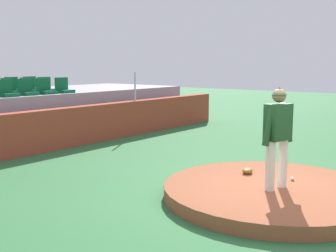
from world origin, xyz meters
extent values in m
plane|color=#316E3B|center=(0.00, 0.00, 0.00)|extent=(60.00, 60.00, 0.00)
cylinder|color=#965033|center=(0.00, 0.00, 0.12)|extent=(4.00, 4.00, 0.23)
cylinder|color=silver|center=(-0.30, -0.09, 0.68)|extent=(0.17, 0.17, 0.89)
cylinder|color=silver|center=(0.05, -0.17, 0.68)|extent=(0.17, 0.17, 0.89)
cube|color=#1E4723|center=(-0.12, -0.13, 1.45)|extent=(0.55, 0.37, 0.65)
cylinder|color=#1E4723|center=(-0.38, -0.07, 1.41)|extent=(0.29, 0.17, 0.73)
cylinder|color=#1E4723|center=(0.13, -0.19, 1.41)|extent=(0.32, 0.18, 0.73)
sphere|color=#8C6647|center=(-0.12, -0.13, 1.91)|extent=(0.25, 0.25, 0.25)
cone|color=#1E4723|center=(-0.12, -0.13, 2.00)|extent=(0.34, 0.34, 0.14)
sphere|color=white|center=(0.59, -0.16, 0.27)|extent=(0.07, 0.07, 0.07)
ellipsoid|color=brown|center=(0.53, 0.77, 0.29)|extent=(0.34, 0.26, 0.11)
cube|color=#9F3F2B|center=(0.00, 6.93, 0.59)|extent=(16.99, 0.40, 1.18)
cylinder|color=silver|center=(3.94, 6.93, 1.68)|extent=(0.06, 0.06, 1.01)
cube|color=#0F5A34|center=(-0.32, 7.98, 1.58)|extent=(0.48, 0.44, 0.10)
cube|color=#0F5A34|center=(-0.32, 8.16, 1.83)|extent=(0.48, 0.08, 0.40)
cube|color=#0F5A34|center=(0.37, 8.02, 1.58)|extent=(0.48, 0.44, 0.10)
cube|color=#0F5A34|center=(0.37, 8.20, 1.83)|extent=(0.48, 0.08, 0.40)
cube|color=#0F5A34|center=(1.02, 8.01, 1.58)|extent=(0.48, 0.44, 0.10)
cube|color=#0F5A34|center=(1.02, 8.19, 1.83)|extent=(0.48, 0.08, 0.40)
cube|color=#0F5A34|center=(1.73, 7.99, 1.58)|extent=(0.48, 0.44, 0.10)
cube|color=#0F5A34|center=(1.73, 8.17, 1.83)|extent=(0.48, 0.08, 0.40)
cube|color=#0F5A34|center=(0.37, 8.89, 1.58)|extent=(0.48, 0.44, 0.10)
cube|color=#0F5A34|center=(0.37, 9.07, 1.83)|extent=(0.48, 0.08, 0.40)
cube|color=#0F5A34|center=(1.07, 8.92, 1.58)|extent=(0.48, 0.44, 0.10)
cube|color=#0F5A34|center=(1.07, 9.10, 1.83)|extent=(0.48, 0.08, 0.40)
cube|color=#0F5A34|center=(1.73, 8.92, 1.58)|extent=(0.48, 0.44, 0.10)
cube|color=#0F5A34|center=(1.73, 9.10, 1.83)|extent=(0.48, 0.08, 0.40)
cube|color=#0F5A34|center=(1.03, 9.80, 1.58)|extent=(0.48, 0.44, 0.10)
cube|color=#0F5A34|center=(1.03, 9.98, 1.83)|extent=(0.48, 0.08, 0.40)
cube|color=#0F5A34|center=(1.77, 9.81, 1.58)|extent=(0.48, 0.44, 0.10)
cube|color=#0F5A34|center=(1.77, 9.99, 1.83)|extent=(0.48, 0.08, 0.40)
camera|label=1|loc=(-7.17, -3.11, 2.46)|focal=45.34mm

